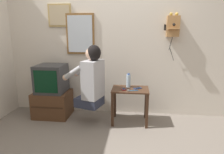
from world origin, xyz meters
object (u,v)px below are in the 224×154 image
at_px(cell_phone_spare, 138,88).
at_px(toothbrush, 132,91).
at_px(wall_phone_antique, 173,26).
at_px(water_bottle, 128,81).
at_px(person, 91,78).
at_px(cell_phone_held, 124,89).
at_px(wall_mirror, 80,34).
at_px(television, 51,78).
at_px(framed_picture, 60,15).

height_order(cell_phone_spare, toothbrush, toothbrush).
relative_size(wall_phone_antique, water_bottle, 3.35).
bearing_deg(person, cell_phone_held, -66.20).
relative_size(person, wall_mirror, 1.40).
xyz_separation_m(television, wall_mirror, (0.44, 0.28, 0.71)).
xyz_separation_m(person, cell_phone_held, (0.48, 0.06, -0.17)).
distance_m(television, toothbrush, 1.35).
bearing_deg(cell_phone_spare, television, -127.16).
bearing_deg(cell_phone_spare, water_bottle, -150.09).
distance_m(television, water_bottle, 1.27).
relative_size(wall_mirror, cell_phone_held, 4.95).
relative_size(person, water_bottle, 4.24).
xyz_separation_m(person, cell_phone_spare, (0.69, 0.13, -0.17)).
bearing_deg(framed_picture, wall_phone_antique, -1.38).
bearing_deg(wall_mirror, toothbrush, -28.74).
bearing_deg(framed_picture, person, -38.01).
bearing_deg(wall_phone_antique, framed_picture, 178.62).
relative_size(wall_phone_antique, toothbrush, 4.62).
bearing_deg(framed_picture, cell_phone_held, -21.14).
height_order(wall_mirror, toothbrush, wall_mirror).
height_order(cell_phone_held, toothbrush, toothbrush).
bearing_deg(cell_phone_held, person, 172.16).
relative_size(television, cell_phone_spare, 3.34).
bearing_deg(wall_mirror, person, -59.88).
distance_m(framed_picture, cell_phone_spare, 1.76).
bearing_deg(television, cell_phone_held, -7.03).
xyz_separation_m(cell_phone_held, cell_phone_spare, (0.21, 0.07, 0.00)).
distance_m(television, cell_phone_spare, 1.42).
relative_size(wall_mirror, toothbrush, 4.18).
xyz_separation_m(water_bottle, toothbrush, (0.06, -0.21, -0.10)).
xyz_separation_m(framed_picture, cell_phone_spare, (1.32, -0.36, -1.11)).
distance_m(cell_phone_held, water_bottle, 0.18).
bearing_deg(wall_phone_antique, person, -159.98).
distance_m(person, cell_phone_spare, 0.73).
bearing_deg(wall_mirror, cell_phone_spare, -19.95).
relative_size(television, cell_phone_held, 3.36).
relative_size(television, framed_picture, 1.16).
bearing_deg(toothbrush, cell_phone_held, 45.66).
height_order(wall_mirror, cell_phone_held, wall_mirror).
relative_size(television, water_bottle, 2.06).
bearing_deg(television, wall_phone_antique, 6.94).
relative_size(person, cell_phone_spare, 6.87).
height_order(television, framed_picture, framed_picture).
bearing_deg(water_bottle, television, 179.70).
height_order(cell_phone_held, cell_phone_spare, same).
distance_m(cell_phone_spare, water_bottle, 0.19).
bearing_deg(wall_phone_antique, television, -173.06).
distance_m(wall_mirror, cell_phone_spare, 1.32).
relative_size(wall_phone_antique, cell_phone_held, 5.47).
xyz_separation_m(wall_phone_antique, cell_phone_spare, (-0.52, -0.31, -0.93)).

